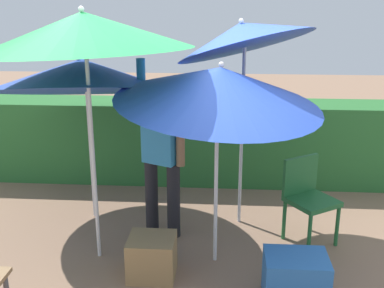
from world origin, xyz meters
name	(u,v)px	position (x,y,z in m)	size (l,w,h in m)	color
ground_plane	(190,260)	(0.00, 0.00, 0.00)	(24.00, 24.00, 0.00)	#937056
hedge_row	(202,141)	(0.00, 2.18, 0.56)	(8.00, 0.70, 1.11)	#2D7033
umbrella_rainbow	(84,32)	(-0.91, 0.01, 2.18)	(1.93, 1.92, 2.43)	silver
umbrella_orange	(243,35)	(0.48, 0.84, 2.10)	(1.51, 1.45, 2.53)	silver
umbrella_yellow	(82,75)	(-1.23, 0.90, 1.66)	(2.05, 2.05, 2.09)	silver
umbrella_navy	(219,86)	(0.26, 0.04, 1.72)	(1.89, 1.88, 2.04)	silver
person_vendor	(161,151)	(-0.34, 0.55, 0.93)	(0.54, 0.35, 1.88)	black
chair_plastic	(308,195)	(1.19, 0.51, 0.51)	(0.61, 0.61, 0.89)	#236633
cooler_box	(295,279)	(0.93, -0.58, 0.21)	(0.52, 0.40, 0.42)	#2D6BB7
crate_cardboard	(152,257)	(-0.33, -0.29, 0.19)	(0.43, 0.39, 0.38)	#9E7A4C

